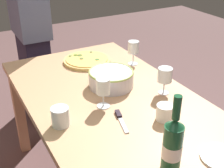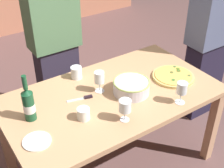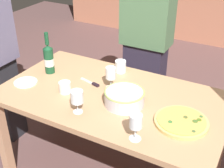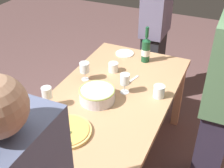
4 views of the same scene
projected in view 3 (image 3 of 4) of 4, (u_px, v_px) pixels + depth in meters
The scene contains 12 objects.
dining_table at pixel (112, 106), 2.20m from camera, with size 1.60×0.90×0.75m.
pizza at pixel (181, 121), 1.86m from camera, with size 0.33×0.33×0.03m.
serving_bowl at pixel (124, 97), 2.03m from camera, with size 0.27×0.27×0.10m.
wine_bottle at pixel (49, 58), 2.40m from camera, with size 0.08×0.08×0.34m.
wine_glass_near_pizza at pixel (111, 74), 2.19m from camera, with size 0.07×0.07×0.17m.
wine_glass_by_bottle at pixel (77, 98), 1.92m from camera, with size 0.08×0.08×0.16m.
wine_glass_far_left at pixel (136, 122), 1.68m from camera, with size 0.07×0.07×0.17m.
cup_amber at pixel (120, 66), 2.44m from camera, with size 0.09×0.09×0.10m, color white.
cup_ceramic at pixel (65, 87), 2.17m from camera, with size 0.09×0.09×0.08m, color white.
side_plate at pixel (26, 82), 2.30m from camera, with size 0.17×0.17×0.01m, color white.
pizza_knife at pixel (92, 83), 2.29m from camera, with size 0.19×0.07×0.02m.
person_guest_left at pixel (146, 41), 2.74m from camera, with size 0.43×0.24×1.69m.
Camera 3 is at (0.88, -1.61, 1.89)m, focal length 49.01 mm.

